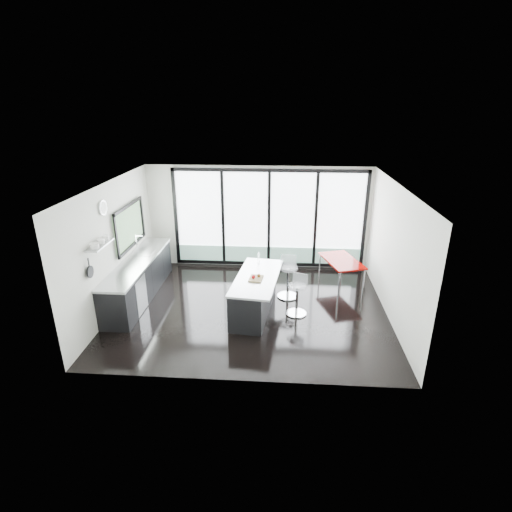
# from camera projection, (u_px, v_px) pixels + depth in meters

# --- Properties ---
(floor) EXTENTS (6.00, 5.00, 0.00)m
(floor) POSITION_uv_depth(u_px,v_px,m) (251.00, 308.00, 9.00)
(floor) COLOR black
(floor) RESTS_ON ground
(ceiling) EXTENTS (6.00, 5.00, 0.00)m
(ceiling) POSITION_uv_depth(u_px,v_px,m) (250.00, 185.00, 7.98)
(ceiling) COLOR white
(ceiling) RESTS_ON wall_back
(wall_back) EXTENTS (6.00, 0.09, 2.80)m
(wall_back) POSITION_uv_depth(u_px,v_px,m) (268.00, 223.00, 10.81)
(wall_back) COLOR beige
(wall_back) RESTS_ON ground
(wall_front) EXTENTS (6.00, 0.00, 2.80)m
(wall_front) POSITION_uv_depth(u_px,v_px,m) (237.00, 307.00, 6.17)
(wall_front) COLOR beige
(wall_front) RESTS_ON ground
(wall_left) EXTENTS (0.26, 5.00, 2.80)m
(wall_left) POSITION_uv_depth(u_px,v_px,m) (118.00, 236.00, 8.88)
(wall_left) COLOR beige
(wall_left) RESTS_ON ground
(wall_right) EXTENTS (0.00, 5.00, 2.80)m
(wall_right) POSITION_uv_depth(u_px,v_px,m) (394.00, 254.00, 8.30)
(wall_right) COLOR beige
(wall_right) RESTS_ON ground
(counter_cabinets) EXTENTS (0.69, 3.24, 1.36)m
(counter_cabinets) POSITION_uv_depth(u_px,v_px,m) (139.00, 279.00, 9.38)
(counter_cabinets) COLOR black
(counter_cabinets) RESTS_ON floor
(island) EXTENTS (1.10, 2.16, 1.10)m
(island) POSITION_uv_depth(u_px,v_px,m) (254.00, 293.00, 8.74)
(island) COLOR black
(island) RESTS_ON floor
(bar_stool_near) EXTENTS (0.58, 0.58, 0.70)m
(bar_stool_near) POSITION_uv_depth(u_px,v_px,m) (297.00, 300.00, 8.63)
(bar_stool_near) COLOR silver
(bar_stool_near) RESTS_ON floor
(bar_stool_far) EXTENTS (0.50, 0.50, 0.78)m
(bar_stool_far) POSITION_uv_depth(u_px,v_px,m) (288.00, 282.00, 9.38)
(bar_stool_far) COLOR silver
(bar_stool_far) RESTS_ON floor
(red_table) EXTENTS (1.09, 1.45, 0.69)m
(red_table) POSITION_uv_depth(u_px,v_px,m) (341.00, 273.00, 9.99)
(red_table) COLOR #7B0300
(red_table) RESTS_ON floor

